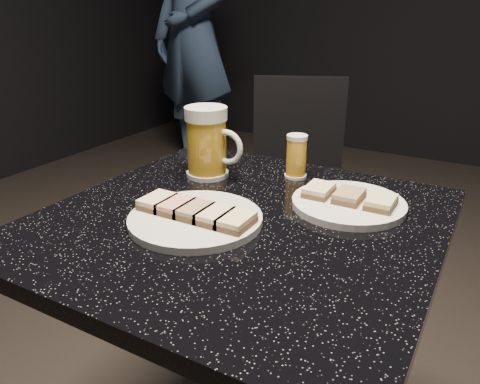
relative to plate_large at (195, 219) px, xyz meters
name	(u,v)px	position (x,y,z in m)	size (l,w,h in m)	color
plate_large	(195,219)	(0.00, 0.00, 0.00)	(0.24, 0.24, 0.01)	silver
plate_small	(348,204)	(0.22, 0.20, 0.00)	(0.22, 0.22, 0.01)	white
patron	(194,36)	(-1.42, 2.04, 0.15)	(0.66, 0.44, 1.82)	navy
table	(240,324)	(0.06, 0.06, -0.25)	(0.70, 0.70, 0.75)	black
beer_mug	(208,142)	(-0.11, 0.22, 0.07)	(0.14, 0.10, 0.16)	silver
beer_tumbler	(296,157)	(0.06, 0.31, 0.04)	(0.05, 0.05, 0.10)	silver
chair	(297,172)	(-0.22, 1.00, -0.26)	(0.48, 0.48, 0.85)	black
canapes_on_plate_large	(195,211)	(0.00, 0.00, 0.02)	(0.22, 0.07, 0.02)	#4C3521
canapes_on_plate_small	(349,196)	(0.22, 0.20, 0.02)	(0.17, 0.07, 0.02)	#4C3521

